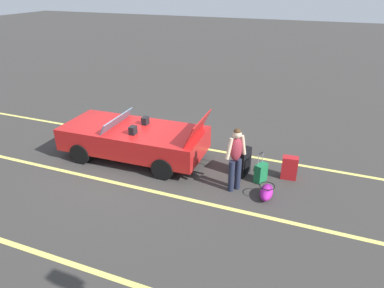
% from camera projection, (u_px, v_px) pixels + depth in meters
% --- Properties ---
extents(ground_plane, '(80.00, 80.00, 0.00)m').
position_uv_depth(ground_plane, '(135.00, 157.00, 10.14)').
color(ground_plane, '#383533').
extents(lot_line_near, '(18.00, 0.12, 0.01)m').
position_uv_depth(lot_line_near, '(155.00, 140.00, 11.20)').
color(lot_line_near, '#EAE066').
rests_on(lot_line_near, ground_plane).
extents(lot_line_mid, '(18.00, 0.12, 0.01)m').
position_uv_depth(lot_line_mid, '(108.00, 181.00, 8.93)').
color(lot_line_mid, '#EAE066').
rests_on(lot_line_mid, ground_plane).
extents(lot_line_far, '(18.00, 0.12, 0.01)m').
position_uv_depth(lot_line_far, '(29.00, 250.00, 6.67)').
color(lot_line_far, '#EAE066').
rests_on(lot_line_far, ground_plane).
extents(convertible_car, '(4.23, 1.92, 1.52)m').
position_uv_depth(convertible_car, '(128.00, 138.00, 9.94)').
color(convertible_car, red).
rests_on(convertible_car, ground_plane).
extents(suitcase_large_black, '(0.38, 0.53, 1.04)m').
position_uv_depth(suitcase_large_black, '(243.00, 162.00, 9.12)').
color(suitcase_large_black, black).
rests_on(suitcase_large_black, ground_plane).
extents(suitcase_medium_bright, '(0.42, 0.27, 0.62)m').
position_uv_depth(suitcase_medium_bright, '(289.00, 168.00, 8.94)').
color(suitcase_medium_bright, red).
rests_on(suitcase_medium_bright, ground_plane).
extents(suitcase_small_carryon, '(0.32, 0.39, 0.81)m').
position_uv_depth(suitcase_small_carryon, '(261.00, 173.00, 8.83)').
color(suitcase_small_carryon, '#19723F').
rests_on(suitcase_small_carryon, ground_plane).
extents(duffel_bag, '(0.38, 0.65, 0.34)m').
position_uv_depth(duffel_bag, '(266.00, 192.00, 8.20)').
color(duffel_bag, '#991E8C').
rests_on(duffel_bag, ground_plane).
extents(traveler_person, '(0.44, 0.53, 1.65)m').
position_uv_depth(traveler_person, '(236.00, 156.00, 8.19)').
color(traveler_person, '#1E2338').
rests_on(traveler_person, ground_plane).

